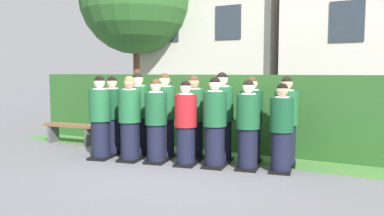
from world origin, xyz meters
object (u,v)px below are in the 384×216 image
at_px(student_rear_row_0, 113,117).
at_px(student_rear_row_2, 165,117).
at_px(student_rear_row_5, 251,122).
at_px(student_in_red_blazer, 186,125).
at_px(wooden_bench, 71,129).
at_px(student_front_row_5, 248,127).
at_px(student_front_row_4, 215,125).
at_px(student_rear_row_4, 222,119).
at_px(student_front_row_0, 100,120).
at_px(student_front_row_2, 156,123).
at_px(student_front_row_6, 281,130).
at_px(student_rear_row_1, 138,116).
at_px(student_rear_row_6, 286,123).
at_px(student_front_row_1, 130,121).
at_px(student_rear_row_3, 194,120).

bearing_deg(student_rear_row_0, student_rear_row_2, 11.51).
relative_size(student_rear_row_0, student_rear_row_5, 1.00).
relative_size(student_in_red_blazer, wooden_bench, 1.11).
xyz_separation_m(student_front_row_5, wooden_bench, (-4.65, 0.39, -0.41)).
xyz_separation_m(student_front_row_4, student_rear_row_4, (-0.08, 0.49, 0.04)).
distance_m(student_front_row_0, student_front_row_2, 1.19).
xyz_separation_m(student_front_row_4, student_front_row_6, (1.16, 0.21, -0.05)).
distance_m(student_front_row_5, student_rear_row_5, 0.53).
xyz_separation_m(student_front_row_2, student_rear_row_1, (-0.68, 0.37, 0.06)).
bearing_deg(student_front_row_0, student_rear_row_5, 21.10).
distance_m(student_rear_row_0, student_rear_row_2, 1.17).
bearing_deg(student_rear_row_2, student_front_row_4, -12.92).
bearing_deg(student_in_red_blazer, student_front_row_6, 11.03).
bearing_deg(student_rear_row_6, student_front_row_1, -159.53).
height_order(student_front_row_2, wooden_bench, student_front_row_2).
height_order(student_in_red_blazer, student_rear_row_0, student_rear_row_0).
bearing_deg(student_rear_row_0, student_front_row_5, 1.43).
bearing_deg(student_rear_row_1, student_rear_row_4, 10.09).
bearing_deg(student_front_row_4, student_front_row_6, 10.21).
distance_m(student_rear_row_2, student_rear_row_6, 2.39).
bearing_deg(student_front_row_0, student_rear_row_6, 18.84).
xyz_separation_m(student_front_row_1, wooden_bench, (-2.39, 0.82, -0.44)).
bearing_deg(student_front_row_4, student_front_row_5, 12.08).
bearing_deg(student_rear_row_1, student_front_row_6, 0.60).
bearing_deg(student_rear_row_1, student_front_row_1, -73.41).
bearing_deg(student_rear_row_0, student_rear_row_5, 11.64).
xyz_separation_m(student_rear_row_1, student_rear_row_4, (1.75, 0.31, 0.00)).
height_order(student_front_row_1, wooden_bench, student_front_row_1).
bearing_deg(student_front_row_2, student_front_row_1, -168.40).
xyz_separation_m(student_front_row_0, wooden_bench, (-1.75, 0.95, -0.44)).
bearing_deg(wooden_bench, student_front_row_1, -19.01).
height_order(student_rear_row_0, student_rear_row_3, student_rear_row_3).
bearing_deg(student_rear_row_4, student_front_row_4, -81.04).
height_order(student_rear_row_1, student_rear_row_4, student_rear_row_4).
height_order(student_front_row_4, student_rear_row_5, student_rear_row_5).
height_order(student_front_row_2, student_front_row_5, student_front_row_2).
bearing_deg(student_rear_row_1, student_rear_row_5, 11.41).
relative_size(student_rear_row_1, student_rear_row_6, 1.04).
bearing_deg(student_front_row_1, student_rear_row_6, 20.47).
distance_m(student_front_row_5, student_front_row_6, 0.58).
relative_size(student_front_row_0, student_rear_row_2, 0.97).
relative_size(student_front_row_2, student_rear_row_4, 0.93).
distance_m(student_front_row_5, student_rear_row_2, 1.84).
distance_m(student_rear_row_2, student_rear_row_4, 1.18).
bearing_deg(student_rear_row_1, student_rear_row_2, 10.47).
xyz_separation_m(student_front_row_6, student_rear_row_3, (-1.81, 0.20, 0.06)).
xyz_separation_m(student_front_row_1, student_rear_row_5, (2.15, 0.95, -0.00)).
relative_size(student_rear_row_1, student_rear_row_4, 1.00).
height_order(student_rear_row_3, student_rear_row_6, student_rear_row_3).
bearing_deg(student_front_row_1, student_front_row_2, 11.60).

